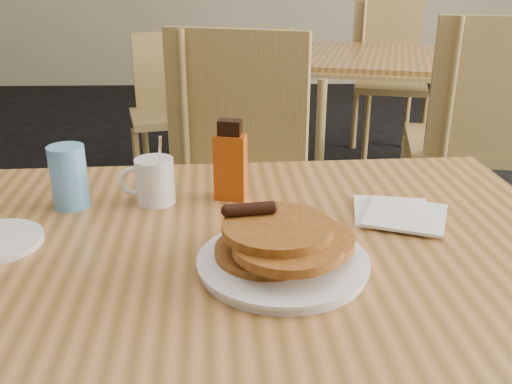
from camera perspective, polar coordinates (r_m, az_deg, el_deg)
main_table at (r=1.03m, az=-2.02°, el=-6.93°), size 1.31×0.92×0.75m
neighbor_table at (r=3.07m, az=16.60°, el=12.14°), size 1.54×1.23×0.75m
chair_main_far at (r=1.76m, az=-1.91°, el=2.33°), size 0.57×0.58×1.02m
chair_neighbor_far at (r=3.81m, az=13.11°, el=12.23°), size 0.53×0.53×0.96m
chair_neighbor_near at (r=2.38m, az=21.43°, el=6.39°), size 0.55×0.55×1.03m
chair_wall_extra at (r=3.22m, az=-8.82°, el=9.36°), size 0.46×0.46×0.84m
pancake_plate at (r=0.91m, az=2.70°, el=-5.95°), size 0.28×0.28×0.10m
coffee_mug at (r=1.16m, az=-10.19°, el=1.19°), size 0.11×0.08×0.15m
syrup_bottle at (r=1.15m, az=-2.57°, el=2.92°), size 0.07×0.05×0.17m
napkin_stack at (r=1.13m, az=14.10°, el=-2.12°), size 0.20×0.21×0.01m
blue_tumbler at (r=1.18m, az=-18.21°, el=1.44°), size 0.08×0.08×0.13m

